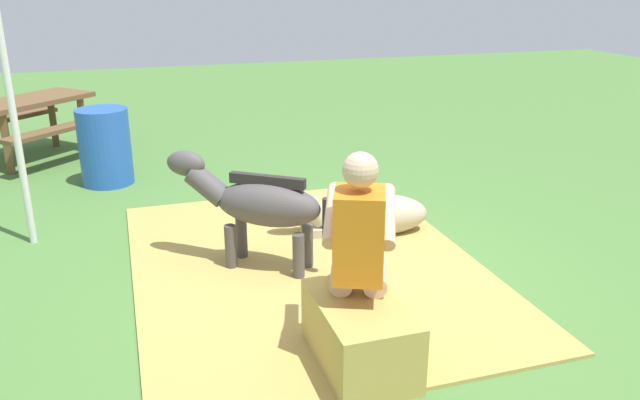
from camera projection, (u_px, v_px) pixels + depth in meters
ground_plane at (337, 277)px, 4.89m from camera, size 24.00×24.00×0.00m
hay_patch at (306, 266)px, 5.05m from camera, size 3.44×2.64×0.02m
hay_bale at (360, 334)px, 3.74m from camera, size 0.79×0.48×0.41m
person_seated at (359, 246)px, 3.72m from camera, size 0.72×0.57×1.29m
pony_standing at (257, 203)px, 4.87m from camera, size 0.93×1.16×0.90m
pony_lying at (367, 214)px, 5.63m from camera, size 0.56×1.36×0.42m
water_barrel at (105, 147)px, 6.91m from camera, size 0.55×0.55×0.83m
tent_pole_right at (10, 95)px, 5.09m from camera, size 0.06×0.06×2.55m
picnic_bench at (29, 113)px, 7.77m from camera, size 1.98×1.98×0.75m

